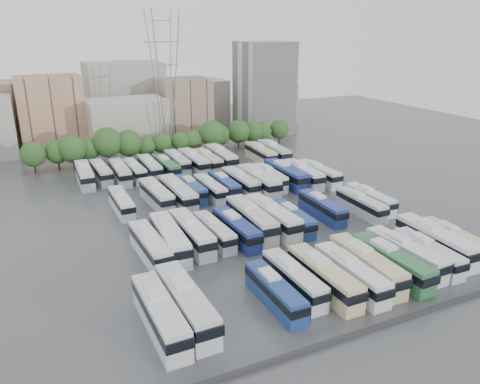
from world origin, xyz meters
name	(u,v)px	position (x,y,z in m)	size (l,w,h in m)	color
ground	(246,218)	(0.00, 0.00, 0.00)	(220.00, 220.00, 0.00)	#424447
parapet	(383,325)	(0.00, -33.00, 0.25)	(56.00, 0.50, 0.50)	#2D2D30
tree_line	(165,140)	(-1.09, 42.03, 4.40)	(66.19, 7.60, 8.69)	black
city_buildings	(112,109)	(-7.46, 71.86, 7.87)	(102.00, 35.00, 20.00)	#9E998E
apartment_tower	(264,88)	(34.00, 58.00, 13.00)	(14.00, 14.00, 26.00)	silver
electricity_pylon	(165,75)	(2.00, 50.00, 18.66)	(9.00, 6.91, 33.83)	slate
bus_r0_s0	(160,314)	(-21.36, -23.51, 1.99)	(2.95, 12.95, 4.05)	silver
bus_r0_s1	(186,303)	(-18.32, -22.82, 2.08)	(3.16, 13.56, 4.24)	silver
bus_r0_s4	(275,292)	(-8.26, -24.35, 1.70)	(2.44, 11.04, 3.46)	navy
bus_r0_s5	(294,279)	(-4.89, -22.92, 1.76)	(2.61, 11.47, 3.59)	silver
bus_r0_s6	(324,277)	(-1.54, -24.25, 1.94)	(2.79, 12.59, 3.95)	beige
bus_r0_s7	(351,274)	(1.84, -25.00, 1.89)	(2.78, 12.27, 3.84)	white
bus_r0_s8	(366,265)	(4.91, -24.14, 1.98)	(3.26, 12.94, 4.03)	beige
bus_r0_s9	(391,262)	(8.19, -24.95, 1.96)	(3.01, 12.76, 3.99)	#2D6A3E
bus_r0_s10	(405,254)	(11.61, -23.84, 1.92)	(3.31, 12.55, 3.90)	silver
bus_r0_s11	(428,253)	(14.81, -24.62, 1.73)	(2.90, 11.31, 3.52)	silver
bus_r0_s12	(435,241)	(18.00, -22.85, 2.05)	(3.37, 13.39, 4.17)	silver
bus_r0_s13	(454,240)	(21.19, -23.22, 1.73)	(2.71, 11.28, 3.52)	beige
bus_r1_s1	(150,246)	(-18.07, -7.26, 1.89)	(3.14, 12.35, 3.85)	silver
bus_r1_s2	(170,238)	(-15.05, -6.42, 2.04)	(3.49, 13.34, 4.15)	white
bus_r1_s3	(192,233)	(-11.59, -5.80, 1.97)	(2.97, 12.80, 4.00)	white
bus_r1_s4	(214,231)	(-8.23, -6.13, 1.68)	(2.86, 10.98, 3.41)	silver
bus_r1_s5	(236,228)	(-5.02, -6.88, 1.84)	(2.99, 12.02, 3.75)	navy
bus_r1_s6	(251,219)	(-1.62, -5.07, 2.09)	(3.27, 13.62, 4.25)	silver
bus_r1_s7	(272,217)	(1.71, -5.69, 2.07)	(3.36, 13.55, 4.22)	silver
bus_r1_s8	(293,218)	(4.82, -6.81, 1.69)	(2.94, 11.05, 3.43)	navy
bus_r1_s10	(322,207)	(11.53, -4.96, 1.76)	(2.75, 11.46, 3.58)	navy
bus_r1_s12	(361,204)	(18.31, -6.60, 1.74)	(2.71, 11.34, 3.54)	silver
bus_r1_s13	(370,199)	(21.40, -5.14, 1.73)	(2.55, 11.27, 3.53)	silver
bus_r2_s1	(121,202)	(-18.04, 11.59, 1.71)	(2.52, 11.10, 3.47)	white
bus_r2_s3	(157,195)	(-11.72, 12.14, 1.92)	(3.36, 12.61, 3.92)	silver
bus_r2_s4	(178,193)	(-8.18, 10.98, 2.08)	(3.31, 13.60, 4.25)	silver
bus_r2_s5	(191,189)	(-4.84, 13.20, 1.71)	(2.55, 11.14, 3.49)	navy
bus_r2_s6	(210,188)	(-1.67, 11.89, 1.72)	(2.76, 11.21, 3.50)	silver
bus_r2_s7	(224,185)	(1.56, 12.73, 1.70)	(2.54, 11.09, 3.47)	navy
bus_r2_s8	(241,182)	(4.88, 12.44, 1.89)	(2.86, 12.33, 3.86)	silver
bus_r2_s9	(259,181)	(8.05, 11.10, 2.08)	(3.08, 13.55, 4.24)	silver
bus_r2_s10	(270,177)	(11.47, 12.98, 1.80)	(3.07, 11.82, 3.68)	silver
bus_r2_s11	(286,174)	(14.86, 12.46, 2.08)	(3.04, 13.50, 4.23)	navy
bus_r2_s12	(303,174)	(18.23, 11.51, 1.98)	(3.28, 12.93, 4.03)	silver
bus_r2_s13	(319,173)	(21.57, 10.75, 1.88)	(3.12, 12.32, 3.84)	silver
bus_r3_s0	(85,175)	(-21.53, 30.05, 1.92)	(3.08, 12.55, 3.92)	silver
bus_r3_s1	(101,172)	(-18.17, 30.92, 1.78)	(3.01, 11.67, 3.63)	silver
bus_r3_s2	(120,172)	(-14.67, 28.89, 1.85)	(2.74, 12.04, 3.77)	silver
bus_r3_s3	(134,170)	(-11.67, 29.17, 1.74)	(2.86, 11.36, 3.54)	silver
bus_r3_s4	(150,167)	(-8.24, 29.73, 1.83)	(2.63, 11.92, 3.74)	silver
bus_r3_s5	(166,167)	(-5.00, 28.71, 1.82)	(3.09, 11.92, 3.71)	#2C683B
bus_r3_s6	(177,162)	(-1.73, 31.11, 1.88)	(2.71, 12.19, 3.82)	silver
bus_r3_s7	(194,161)	(1.50, 29.46, 2.03)	(3.20, 13.22, 4.12)	silver
bus_r3_s8	(208,160)	(4.80, 29.26, 1.89)	(2.69, 12.27, 3.85)	beige
bus_r3_s9	(221,157)	(8.26, 29.99, 2.09)	(3.27, 13.61, 4.25)	silver
bus_r3_s12	(261,154)	(18.03, 29.29, 1.94)	(3.26, 12.69, 3.95)	beige
bus_r3_s13	(274,152)	(21.50, 29.25, 2.04)	(3.56, 13.34, 4.15)	silver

